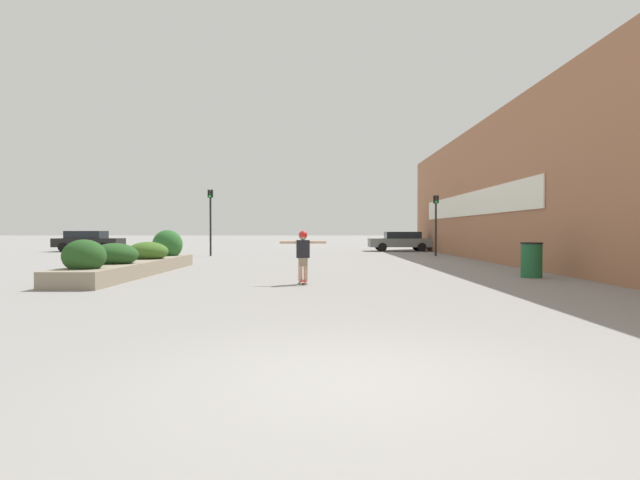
% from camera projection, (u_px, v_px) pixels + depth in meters
% --- Properties ---
extents(ground_plane, '(300.00, 300.00, 0.00)m').
position_uv_depth(ground_plane, '(344.00, 381.00, 4.75)').
color(ground_plane, gray).
extents(building_wall_right, '(0.67, 38.40, 6.73)m').
position_uv_depth(building_wall_right, '(515.00, 184.00, 20.50)').
color(building_wall_right, '#9E6647').
rests_on(building_wall_right, ground_plane).
extents(planter_box, '(1.53, 9.10, 1.47)m').
position_uv_depth(planter_box, '(136.00, 260.00, 16.63)').
color(planter_box, gray).
rests_on(planter_box, ground_plane).
extents(skateboard, '(0.25, 0.57, 0.09)m').
position_uv_depth(skateboard, '(303.00, 282.00, 13.43)').
color(skateboard, maroon).
rests_on(skateboard, ground_plane).
extents(skateboarder, '(1.26, 0.25, 1.35)m').
position_uv_depth(skateboarder, '(303.00, 250.00, 13.42)').
color(skateboarder, tan).
rests_on(skateboarder, skateboard).
extents(trash_bin, '(0.65, 0.65, 1.08)m').
position_uv_depth(trash_bin, '(531.00, 260.00, 15.33)').
color(trash_bin, '#1E5B33').
rests_on(trash_bin, ground_plane).
extents(car_leftmost, '(4.57, 1.85, 1.54)m').
position_uv_depth(car_leftmost, '(598.00, 241.00, 31.62)').
color(car_leftmost, silver).
rests_on(car_leftmost, ground_plane).
extents(car_center_left, '(4.40, 2.04, 1.37)m').
position_uv_depth(car_center_left, '(400.00, 241.00, 35.31)').
color(car_center_left, slate).
rests_on(car_center_left, ground_plane).
extents(car_center_right, '(4.45, 1.91, 1.43)m').
position_uv_depth(car_center_right, '(88.00, 241.00, 34.65)').
color(car_center_right, black).
rests_on(car_center_right, ground_plane).
extents(traffic_light_left, '(0.28, 0.30, 3.79)m').
position_uv_depth(traffic_light_left, '(210.00, 211.00, 28.44)').
color(traffic_light_left, black).
rests_on(traffic_light_left, ground_plane).
extents(traffic_light_right, '(0.28, 0.30, 3.46)m').
position_uv_depth(traffic_light_right, '(436.00, 215.00, 28.50)').
color(traffic_light_right, black).
rests_on(traffic_light_right, ground_plane).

